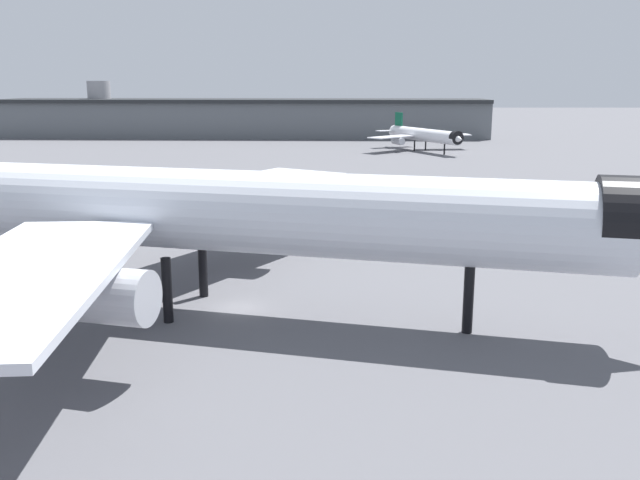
# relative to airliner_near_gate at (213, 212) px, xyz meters

# --- Properties ---
(ground) EXTENTS (900.00, 900.00, 0.00)m
(ground) POSITION_rel_airliner_near_gate_xyz_m (1.69, 0.66, -8.19)
(ground) COLOR #56565B
(airliner_near_gate) EXTENTS (68.07, 61.06, 18.59)m
(airliner_near_gate) POSITION_rel_airliner_near_gate_xyz_m (0.00, 0.00, 0.00)
(airliner_near_gate) COLOR silver
(airliner_near_gate) RESTS_ON ground
(airliner_far_taxiway) EXTENTS (29.16, 32.54, 9.80)m
(airliner_far_taxiway) POSITION_rel_airliner_near_gate_xyz_m (34.86, 131.14, -3.87)
(airliner_far_taxiway) COLOR white
(airliner_far_taxiway) RESTS_ON ground
(terminal_building) EXTENTS (161.47, 27.22, 18.49)m
(terminal_building) POSITION_rel_airliner_near_gate_xyz_m (-19.68, 179.86, -1.77)
(terminal_building) COLOR slate
(terminal_building) RESTS_ON ground
(baggage_tug_wing) EXTENTS (2.58, 3.51, 1.85)m
(baggage_tug_wing) POSITION_rel_airliner_near_gate_xyz_m (-24.20, 33.48, -7.22)
(baggage_tug_wing) COLOR black
(baggage_tug_wing) RESTS_ON ground
(traffic_cone_wingtip) EXTENTS (0.52, 0.52, 0.66)m
(traffic_cone_wingtip) POSITION_rel_airliner_near_gate_xyz_m (35.51, 15.31, -7.86)
(traffic_cone_wingtip) COLOR #F2600C
(traffic_cone_wingtip) RESTS_ON ground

